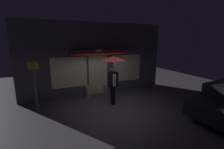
{
  "coord_description": "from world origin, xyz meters",
  "views": [
    {
      "loc": [
        -2.85,
        -6.01,
        2.97
      ],
      "look_at": [
        0.05,
        0.4,
        1.45
      ],
      "focal_mm": 25.22,
      "sensor_mm": 36.0,
      "label": 1
    }
  ],
  "objects_px": {
    "street_sign_post": "(35,83)",
    "person_with_umbrella": "(113,67)",
    "sidewalk_bollard_2": "(88,92)",
    "sidewalk_bollard": "(106,90)"
  },
  "relations": [
    {
      "from": "person_with_umbrella",
      "to": "sidewalk_bollard_2",
      "type": "xyz_separation_m",
      "value": [
        -0.87,
        1.27,
        -1.45
      ]
    },
    {
      "from": "street_sign_post",
      "to": "person_with_umbrella",
      "type": "bearing_deg",
      "value": -9.21
    },
    {
      "from": "street_sign_post",
      "to": "sidewalk_bollard_2",
      "type": "relative_size",
      "value": 3.37
    },
    {
      "from": "sidewalk_bollard",
      "to": "person_with_umbrella",
      "type": "bearing_deg",
      "value": -94.81
    },
    {
      "from": "sidewalk_bollard_2",
      "to": "sidewalk_bollard",
      "type": "bearing_deg",
      "value": -9.54
    },
    {
      "from": "person_with_umbrella",
      "to": "sidewalk_bollard_2",
      "type": "bearing_deg",
      "value": 129.98
    },
    {
      "from": "sidewalk_bollard_2",
      "to": "street_sign_post",
      "type": "bearing_deg",
      "value": -162.86
    },
    {
      "from": "street_sign_post",
      "to": "sidewalk_bollard",
      "type": "distance_m",
      "value": 3.53
    },
    {
      "from": "sidewalk_bollard",
      "to": "sidewalk_bollard_2",
      "type": "xyz_separation_m",
      "value": [
        -0.96,
        0.16,
        -0.01
      ]
    },
    {
      "from": "street_sign_post",
      "to": "sidewalk_bollard_2",
      "type": "xyz_separation_m",
      "value": [
        2.39,
        0.74,
        -0.94
      ]
    }
  ]
}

